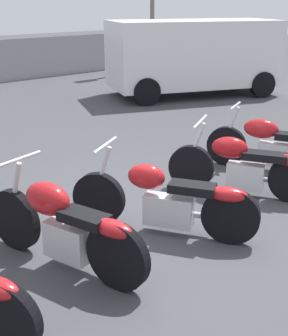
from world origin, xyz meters
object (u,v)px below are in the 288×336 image
(motorcycle_slot_1, at_px, (64,226))
(motorcycle_slot_3, at_px, (244,166))
(motorcycle_slot_4, at_px, (273,145))
(motorcycle_slot_2, at_px, (167,200))
(parked_van, at_px, (193,54))

(motorcycle_slot_1, bearing_deg, motorcycle_slot_3, -15.91)
(motorcycle_slot_1, distance_m, motorcycle_slot_4, 3.94)
(motorcycle_slot_1, bearing_deg, motorcycle_slot_2, -21.64)
(parked_van, bearing_deg, motorcycle_slot_2, 154.16)
(motorcycle_slot_2, relative_size, motorcycle_slot_3, 1.08)
(motorcycle_slot_2, height_order, motorcycle_slot_4, motorcycle_slot_2)
(motorcycle_slot_1, height_order, motorcycle_slot_3, motorcycle_slot_1)
(motorcycle_slot_2, bearing_deg, parked_van, 10.66)
(motorcycle_slot_4, bearing_deg, motorcycle_slot_2, 164.68)
(motorcycle_slot_1, height_order, parked_van, parked_van)
(motorcycle_slot_3, xyz_separation_m, motorcycle_slot_4, (1.13, 0.28, 0.00))
(motorcycle_slot_2, relative_size, motorcycle_slot_4, 1.04)
(motorcycle_slot_2, height_order, parked_van, parked_van)
(motorcycle_slot_1, relative_size, parked_van, 0.41)
(motorcycle_slot_4, bearing_deg, motorcycle_slot_1, 159.80)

